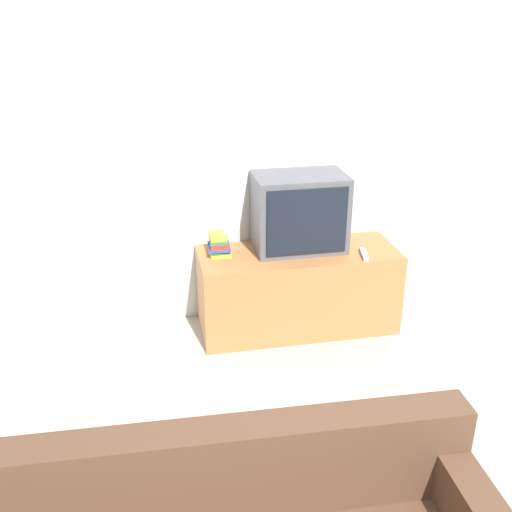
{
  "coord_description": "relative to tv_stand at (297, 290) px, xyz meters",
  "views": [
    {
      "loc": [
        -0.82,
        -1.06,
        2.3
      ],
      "look_at": [
        -0.16,
        2.27,
        0.79
      ],
      "focal_mm": 42.0,
      "sensor_mm": 36.0,
      "label": 1
    }
  ],
  "objects": [
    {
      "name": "book_stack",
      "position": [
        -0.56,
        0.06,
        0.38
      ],
      "size": [
        0.16,
        0.19,
        0.16
      ],
      "color": "gold",
      "rests_on": "tv_stand"
    },
    {
      "name": "television",
      "position": [
        0.02,
        0.07,
        0.57
      ],
      "size": [
        0.64,
        0.41,
        0.54
      ],
      "color": "#4C4C51",
      "rests_on": "tv_stand"
    },
    {
      "name": "remote_on_stand",
      "position": [
        0.43,
        -0.16,
        0.31
      ],
      "size": [
        0.07,
        0.19,
        0.02
      ],
      "rotation": [
        0.0,
        0.0,
        -0.2
      ],
      "color": "#B7B7B7",
      "rests_on": "tv_stand"
    },
    {
      "name": "tv_stand",
      "position": [
        0.0,
        0.0,
        0.0
      ],
      "size": [
        1.42,
        0.55,
        0.6
      ],
      "color": "#9E6638",
      "rests_on": "ground_plane"
    },
    {
      "name": "wall_back",
      "position": [
        -0.24,
        0.32,
        1.0
      ],
      "size": [
        9.0,
        0.06,
        2.6
      ],
      "color": "silver",
      "rests_on": "ground_plane"
    }
  ]
}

